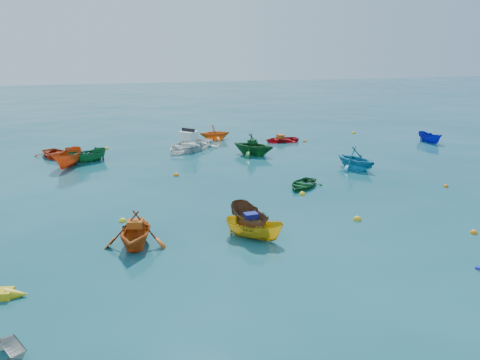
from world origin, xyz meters
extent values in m
plane|color=#0A424B|center=(0.00, 0.00, 0.00)|extent=(160.00, 160.00, 0.00)
imported|color=brown|center=(-1.21, -1.50, 0.00)|extent=(1.44, 3.23, 1.22)
imported|color=#BE4D11|center=(-6.10, -1.83, 0.00)|extent=(3.08, 3.39, 1.54)
imported|color=gold|center=(-1.24, -2.33, 0.00)|extent=(2.63, 2.40, 1.00)
imported|color=#124E21|center=(3.47, 4.04, 0.00)|extent=(3.08, 3.10, 0.53)
imported|color=teal|center=(8.29, 6.99, 0.00)|extent=(3.52, 3.74, 1.57)
imported|color=#CA4813|center=(-9.97, 12.21, 0.00)|extent=(2.18, 3.53, 1.28)
imported|color=#13521E|center=(2.88, 12.45, 0.00)|extent=(4.23, 4.22, 1.69)
imported|color=red|center=(6.50, 16.50, 0.00)|extent=(2.88, 2.09, 0.59)
imported|color=#0D11A3|center=(18.35, 13.24, 0.00)|extent=(1.19, 2.56, 0.96)
imported|color=#B52F0F|center=(-11.18, 15.28, 0.00)|extent=(3.51, 3.96, 0.68)
imported|color=orange|center=(1.27, 18.83, 0.00)|extent=(2.67, 2.32, 1.36)
imported|color=#14572D|center=(-8.78, 13.17, 0.00)|extent=(2.86, 2.15, 1.04)
imported|color=white|center=(-1.45, 15.42, 0.00)|extent=(5.71, 5.71, 1.58)
cube|color=navy|center=(-1.20, -1.65, 0.75)|extent=(0.61, 0.48, 0.28)
cube|color=#B04912|center=(-6.09, -1.79, 0.92)|extent=(0.68, 0.57, 0.29)
cube|color=#104119|center=(2.81, 12.52, 0.99)|extent=(0.74, 0.75, 0.29)
cube|color=#BE5113|center=(6.40, 16.49, 0.45)|extent=(0.52, 0.67, 0.32)
sphere|color=gold|center=(4.03, -1.44, 0.00)|extent=(0.39, 0.39, 0.39)
sphere|color=orange|center=(8.18, -4.14, 0.00)|extent=(0.33, 0.33, 0.33)
sphere|color=yellow|center=(-6.61, 1.05, 0.00)|extent=(0.35, 0.35, 0.35)
sphere|color=orange|center=(-3.29, 8.22, 0.00)|extent=(0.36, 0.36, 0.36)
sphere|color=yellow|center=(2.93, 2.75, 0.00)|extent=(0.35, 0.35, 0.35)
sphere|color=#DE620C|center=(11.48, 2.07, 0.00)|extent=(0.29, 0.29, 0.29)
sphere|color=yellow|center=(-7.64, 17.21, 0.00)|extent=(0.34, 0.34, 0.34)
sphere|color=#DC4F0B|center=(8.37, 15.99, 0.00)|extent=(0.31, 0.31, 0.31)
sphere|color=gold|center=(14.09, 18.37, 0.00)|extent=(0.37, 0.37, 0.37)
camera|label=1|loc=(-6.30, -19.90, 7.96)|focal=35.00mm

